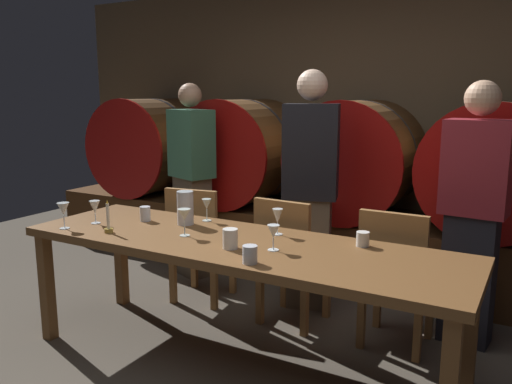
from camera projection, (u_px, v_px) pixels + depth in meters
back_wall at (377, 124)px, 4.72m from camera, size 6.71×0.24×2.56m
barrel_shelf at (353, 245)px, 4.44m from camera, size 6.04×0.90×0.54m
wine_barrel_far_left at (154, 146)px, 5.35m from camera, size 0.97×0.94×0.97m
wine_barrel_left at (244, 151)px, 4.83m from camera, size 0.97×0.94×0.97m
wine_barrel_center at (358, 159)px, 4.29m from camera, size 0.97×0.94×0.97m
wine_barrel_right at (494, 167)px, 3.80m from camera, size 0.97×0.94×0.97m
dining_table at (237, 253)px, 2.91m from camera, size 2.58×0.77×0.74m
chair_left at (198, 239)px, 3.84m from camera, size 0.45×0.45×0.88m
chair_center at (289, 255)px, 3.45m from camera, size 0.42×0.42×0.88m
chair_right at (396, 273)px, 3.12m from camera, size 0.40×0.40×0.88m
guest_left at (192, 180)px, 4.36m from camera, size 0.44×0.36×1.63m
guest_center at (310, 189)px, 3.69m from camera, size 0.43×0.34×1.72m
guest_right at (473, 213)px, 3.15m from camera, size 0.40×0.27×1.63m
candle_center at (108, 224)px, 3.06m from camera, size 0.05×0.05×0.20m
pitcher at (185, 208)px, 3.24m from camera, size 0.10×0.10×0.21m
wine_glass_far_left at (63, 210)px, 3.13m from camera, size 0.07×0.07×0.16m
wine_glass_left at (95, 208)px, 3.27m from camera, size 0.06×0.06×0.15m
wine_glass_center_left at (207, 205)px, 3.33m from camera, size 0.06×0.06×0.15m
wine_glass_center_right at (184, 216)px, 2.98m from camera, size 0.07×0.07×0.16m
wine_glass_right at (278, 217)px, 3.00m from camera, size 0.06×0.06×0.15m
wine_glass_far_right at (273, 232)px, 2.70m from camera, size 0.07×0.07×0.14m
cup_far_left at (145, 214)px, 3.34m from camera, size 0.07×0.07×0.09m
cup_center_left at (230, 239)px, 2.75m from camera, size 0.08×0.08×0.11m
cup_center_right at (250, 254)px, 2.51m from camera, size 0.07×0.07×0.09m
cup_far_right at (363, 239)px, 2.79m from camera, size 0.07×0.07×0.08m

